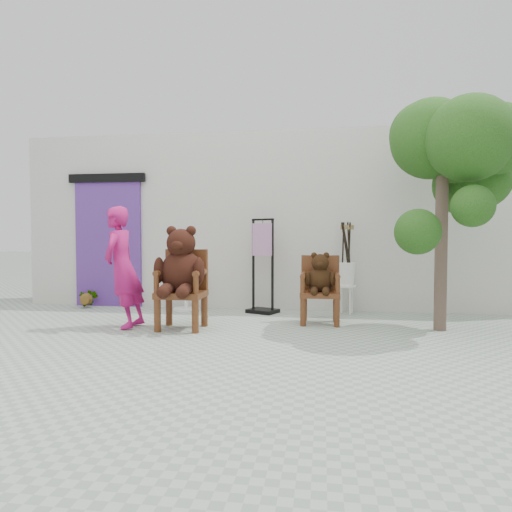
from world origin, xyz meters
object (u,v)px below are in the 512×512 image
(chair_big, at_px, (181,272))
(chair_small, at_px, (320,281))
(tree, at_px, (455,153))
(cafe_table, at_px, (186,284))
(stool_bucket, at_px, (346,273))
(person, at_px, (123,267))
(display_stand, at_px, (263,277))

(chair_big, bearing_deg, chair_small, 20.05)
(chair_big, relative_size, chair_small, 1.36)
(tree, bearing_deg, cafe_table, 164.42)
(chair_small, bearing_deg, tree, -7.31)
(stool_bucket, xyz_separation_m, tree, (1.32, -1.10, 1.66))
(person, relative_size, cafe_table, 2.31)
(person, height_order, cafe_table, person)
(chair_big, relative_size, stool_bucket, 0.94)
(display_stand, bearing_deg, stool_bucket, 28.69)
(chair_small, xyz_separation_m, stool_bucket, (0.40, 0.88, 0.05))
(tree, bearing_deg, person, -173.89)
(person, distance_m, stool_bucket, 3.41)
(display_stand, height_order, stool_bucket, display_stand)
(display_stand, bearing_deg, chair_big, -98.10)
(display_stand, distance_m, stool_bucket, 1.33)
(person, relative_size, tree, 0.52)
(cafe_table, bearing_deg, display_stand, -4.89)
(person, height_order, stool_bucket, person)
(display_stand, relative_size, stool_bucket, 1.04)
(display_stand, bearing_deg, tree, 3.43)
(person, xyz_separation_m, tree, (4.35, 0.47, 1.49))
(person, height_order, tree, tree)
(chair_small, relative_size, display_stand, 0.67)
(chair_big, bearing_deg, display_stand, 57.94)
(chair_big, bearing_deg, person, -178.28)
(person, bearing_deg, cafe_table, 168.43)
(cafe_table, height_order, display_stand, display_stand)
(chair_big, height_order, chair_small, chair_big)
(chair_big, bearing_deg, tree, 7.10)
(chair_big, distance_m, person, 0.81)
(stool_bucket, distance_m, tree, 2.39)
(chair_small, xyz_separation_m, display_stand, (-0.92, 0.77, -0.01))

